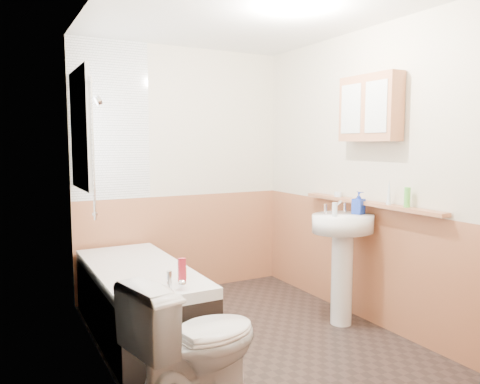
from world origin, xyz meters
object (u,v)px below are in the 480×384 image
pine_shelf (368,203)px  toilet (196,345)px  bathtub (139,298)px  medicine_cabinet (370,108)px  sink (343,246)px

pine_shelf → toilet: bearing=-163.2°
toilet → pine_shelf: bearing=-85.5°
bathtub → medicine_cabinet: (1.74, -0.72, 1.53)m
sink → pine_shelf: (0.20, -0.07, 0.36)m
toilet → medicine_cabinet: medicine_cabinet is taller
toilet → pine_shelf: size_ratio=0.52×
medicine_cabinet → pine_shelf: bearing=35.6°
pine_shelf → bathtub: bearing=158.5°
bathtub → sink: bearing=-21.7°
pine_shelf → medicine_cabinet: size_ratio=2.58×
sink → pine_shelf: size_ratio=0.69×
bathtub → toilet: bearing=-91.4°
medicine_cabinet → sink: bearing=151.5°
bathtub → sink: sink is taller
bathtub → sink: (1.57, -0.62, 0.38)m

